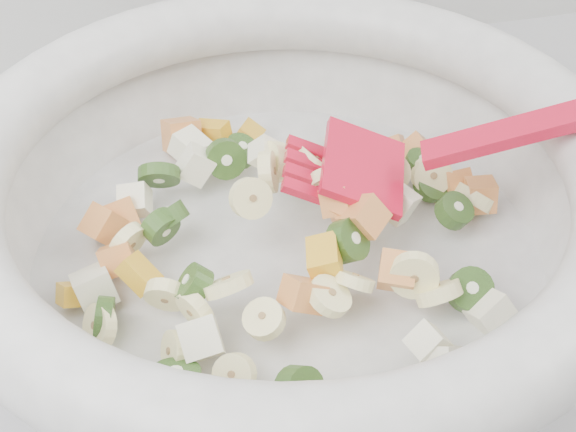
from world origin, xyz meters
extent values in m
cylinder|color=silver|center=(0.20, 1.45, 0.91)|extent=(0.33, 0.33, 0.02)
torus|color=silver|center=(0.20, 1.45, 0.99)|extent=(0.40, 0.40, 0.05)
cylinder|color=#FAFFAA|center=(0.15, 1.40, 0.95)|extent=(0.04, 0.03, 0.03)
cylinder|color=#FAFFAA|center=(0.10, 1.46, 0.94)|extent=(0.03, 0.03, 0.04)
cylinder|color=#FAFFAA|center=(0.18, 1.45, 0.97)|extent=(0.03, 0.02, 0.03)
cylinder|color=#FAFFAA|center=(0.17, 1.38, 0.94)|extent=(0.03, 0.03, 0.02)
cylinder|color=#FAFFAA|center=(0.26, 1.39, 0.95)|extent=(0.04, 0.02, 0.04)
cylinder|color=#FAFFAA|center=(0.12, 1.38, 0.93)|extent=(0.02, 0.03, 0.03)
cylinder|color=#FAFFAA|center=(0.12, 1.41, 0.94)|extent=(0.03, 0.02, 0.03)
cylinder|color=#FAFFAA|center=(0.18, 1.33, 0.93)|extent=(0.04, 0.02, 0.04)
cylinder|color=#FAFFAA|center=(0.25, 1.44, 0.95)|extent=(0.03, 0.03, 0.02)
cylinder|color=#FAFFAA|center=(0.21, 1.38, 0.95)|extent=(0.03, 0.03, 0.02)
cylinder|color=#FAFFAA|center=(0.22, 1.39, 0.95)|extent=(0.02, 0.03, 0.03)
cylinder|color=#FAFFAA|center=(0.20, 1.50, 0.95)|extent=(0.02, 0.03, 0.03)
cylinder|color=#FAFFAA|center=(0.15, 1.35, 0.93)|extent=(0.03, 0.03, 0.02)
cylinder|color=#FAFFAA|center=(0.27, 1.47, 0.95)|extent=(0.04, 0.02, 0.03)
cylinder|color=#FAFFAA|center=(0.26, 1.53, 0.93)|extent=(0.03, 0.03, 0.03)
cylinder|color=#FAFFAA|center=(0.27, 1.38, 0.94)|extent=(0.04, 0.03, 0.03)
cylinder|color=#FAFFAA|center=(0.23, 1.46, 0.96)|extent=(0.04, 0.02, 0.03)
cylinder|color=#FAFFAA|center=(0.08, 1.41, 0.93)|extent=(0.03, 0.04, 0.03)
cylinder|color=#FAFFAA|center=(0.19, 1.33, 0.93)|extent=(0.03, 0.02, 0.03)
cylinder|color=#FAFFAA|center=(0.33, 1.46, 0.93)|extent=(0.03, 0.03, 0.03)
cylinder|color=#FAFFAA|center=(0.24, 1.50, 0.95)|extent=(0.01, 0.03, 0.03)
cylinder|color=#FAFFAA|center=(0.30, 1.48, 0.94)|extent=(0.03, 0.02, 0.03)
cylinder|color=#FAFFAA|center=(0.13, 1.40, 0.94)|extent=(0.02, 0.03, 0.03)
cylinder|color=#FAFFAA|center=(0.19, 1.48, 0.96)|extent=(0.02, 0.03, 0.03)
cylinder|color=#FAFFAA|center=(0.25, 1.49, 0.95)|extent=(0.03, 0.02, 0.03)
cylinder|color=#FAFFAA|center=(0.22, 1.48, 0.96)|extent=(0.03, 0.04, 0.03)
cube|color=#D27542|center=(0.19, 1.39, 0.95)|extent=(0.03, 0.03, 0.03)
cube|color=#D27542|center=(0.10, 1.49, 0.93)|extent=(0.03, 0.03, 0.03)
cube|color=#D27542|center=(0.32, 1.47, 0.93)|extent=(0.02, 0.03, 0.03)
cube|color=#D27542|center=(0.15, 1.57, 0.93)|extent=(0.03, 0.03, 0.03)
cube|color=#D27542|center=(0.23, 1.44, 0.96)|extent=(0.03, 0.03, 0.02)
cube|color=#D27542|center=(0.24, 1.43, 0.96)|extent=(0.03, 0.03, 0.03)
cube|color=#D27542|center=(0.23, 1.44, 0.96)|extent=(0.02, 0.03, 0.03)
cube|color=#D27542|center=(0.10, 1.45, 0.93)|extent=(0.02, 0.03, 0.03)
cube|color=#D27542|center=(0.18, 1.32, 0.93)|extent=(0.04, 0.03, 0.03)
cube|color=#D27542|center=(0.09, 1.48, 0.93)|extent=(0.03, 0.03, 0.03)
cube|color=#D27542|center=(0.25, 1.39, 0.94)|extent=(0.03, 0.03, 0.03)
cube|color=#D27542|center=(0.12, 1.35, 0.93)|extent=(0.03, 0.03, 0.02)
cube|color=#D27542|center=(0.31, 1.51, 0.93)|extent=(0.03, 0.03, 0.03)
cube|color=#D27542|center=(0.24, 1.49, 0.95)|extent=(0.03, 0.03, 0.03)
cube|color=#D27542|center=(0.29, 1.52, 0.93)|extent=(0.03, 0.03, 0.03)
cube|color=#D27542|center=(0.33, 1.46, 0.93)|extent=(0.02, 0.02, 0.02)
cylinder|color=#509030|center=(0.17, 1.52, 0.94)|extent=(0.04, 0.02, 0.04)
cylinder|color=#509030|center=(0.12, 1.46, 0.94)|extent=(0.03, 0.03, 0.03)
cylinder|color=#509030|center=(0.30, 1.48, 0.93)|extent=(0.03, 0.03, 0.03)
cylinder|color=#509030|center=(0.29, 1.38, 0.93)|extent=(0.03, 0.03, 0.03)
cylinder|color=#509030|center=(0.12, 1.36, 0.93)|extent=(0.04, 0.04, 0.02)
cylinder|color=#509030|center=(0.14, 1.41, 0.95)|extent=(0.03, 0.03, 0.03)
cylinder|color=#509030|center=(0.19, 1.54, 0.94)|extent=(0.04, 0.03, 0.02)
cylinder|color=#509030|center=(0.30, 1.49, 0.94)|extent=(0.03, 0.03, 0.02)
cylinder|color=#509030|center=(0.18, 1.33, 0.94)|extent=(0.03, 0.04, 0.03)
cylinder|color=#509030|center=(0.08, 1.41, 0.93)|extent=(0.02, 0.04, 0.03)
cylinder|color=#509030|center=(0.23, 1.41, 0.95)|extent=(0.03, 0.03, 0.03)
cylinder|color=#509030|center=(0.30, 1.44, 0.94)|extent=(0.03, 0.03, 0.02)
cylinder|color=#509030|center=(0.13, 1.47, 0.94)|extent=(0.03, 0.03, 0.03)
cylinder|color=#509030|center=(0.13, 1.52, 0.94)|extent=(0.04, 0.03, 0.04)
cube|color=white|center=(0.30, 1.36, 0.93)|extent=(0.03, 0.03, 0.03)
cube|color=white|center=(0.15, 1.55, 0.94)|extent=(0.03, 0.03, 0.03)
cube|color=white|center=(0.15, 1.52, 0.94)|extent=(0.03, 0.02, 0.03)
cube|color=white|center=(0.08, 1.44, 0.93)|extent=(0.03, 0.03, 0.03)
cube|color=white|center=(0.25, 1.35, 0.94)|extent=(0.03, 0.02, 0.02)
cube|color=white|center=(0.25, 1.50, 0.95)|extent=(0.02, 0.02, 0.03)
cube|color=white|center=(0.11, 1.50, 0.93)|extent=(0.02, 0.03, 0.03)
cube|color=white|center=(0.20, 1.51, 0.95)|extent=(0.03, 0.02, 0.03)
cube|color=white|center=(0.27, 1.52, 0.94)|extent=(0.03, 0.03, 0.03)
cube|color=white|center=(0.27, 1.45, 0.95)|extent=(0.03, 0.03, 0.03)
cube|color=white|center=(0.25, 1.34, 0.93)|extent=(0.03, 0.03, 0.03)
cube|color=white|center=(0.13, 1.38, 0.94)|extent=(0.02, 0.03, 0.03)
cube|color=orange|center=(0.21, 1.41, 0.95)|extent=(0.03, 0.03, 0.02)
cube|color=orange|center=(0.26, 1.48, 0.95)|extent=(0.03, 0.02, 0.02)
cube|color=orange|center=(0.17, 1.57, 0.93)|extent=(0.03, 0.03, 0.02)
cube|color=orange|center=(0.20, 1.56, 0.93)|extent=(0.03, 0.03, 0.02)
cube|color=orange|center=(0.07, 1.44, 0.93)|extent=(0.03, 0.02, 0.03)
cube|color=orange|center=(0.11, 1.43, 0.94)|extent=(0.03, 0.03, 0.03)
cube|color=orange|center=(0.27, 1.55, 0.93)|extent=(0.03, 0.03, 0.02)
cube|color=red|center=(0.25, 1.46, 0.97)|extent=(0.07, 0.07, 0.03)
cube|color=red|center=(0.22, 1.49, 0.97)|extent=(0.03, 0.02, 0.02)
cube|color=red|center=(0.22, 1.48, 0.97)|extent=(0.03, 0.02, 0.02)
cube|color=red|center=(0.21, 1.46, 0.97)|extent=(0.03, 0.02, 0.02)
cube|color=red|center=(0.21, 1.45, 0.97)|extent=(0.03, 0.02, 0.02)
camera|label=1|loc=(0.11, 1.10, 1.27)|focal=50.00mm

